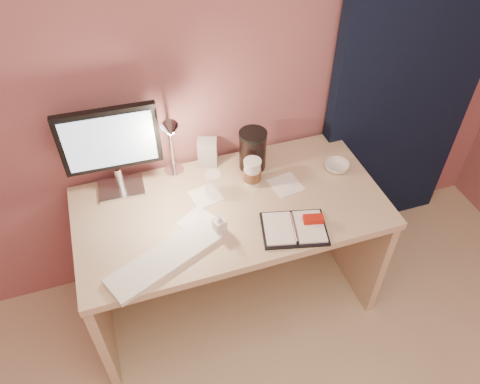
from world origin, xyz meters
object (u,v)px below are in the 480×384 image
object	(u,v)px
desk	(227,226)
product_box	(207,152)
keyboard	(165,259)
lotion_bottle	(220,224)
monitor	(111,144)
desk_lamp	(176,142)
clear_cup	(213,185)
bowl	(337,166)
planner	(296,228)
coffee_cup	(252,173)
dark_jar	(253,152)

from	to	relation	value
desk	product_box	world-z (taller)	product_box
keyboard	lotion_bottle	distance (m)	0.27
monitor	keyboard	world-z (taller)	monitor
product_box	desk_lamp	distance (m)	0.27
clear_cup	bowl	bearing A→B (deg)	-1.72
monitor	product_box	size ratio (longest dim) A/B	3.26
bowl	desk_lamp	world-z (taller)	desk_lamp
lotion_bottle	desk	bearing A→B (deg)	66.59
desk	planner	bearing A→B (deg)	-53.50
coffee_cup	lotion_bottle	xyz separation A→B (m)	(-0.23, -0.25, -0.01)
coffee_cup	lotion_bottle	world-z (taller)	coffee_cup
planner	coffee_cup	distance (m)	0.35
desk	lotion_bottle	size ratio (longest dim) A/B	12.72
planner	desk_lamp	bearing A→B (deg)	147.02
desk	coffee_cup	size ratio (longest dim) A/B	10.22
planner	dark_jar	distance (m)	0.46
monitor	clear_cup	distance (m)	0.48
planner	product_box	size ratio (longest dim) A/B	2.30
desk	clear_cup	world-z (taller)	clear_cup
monitor	product_box	bearing A→B (deg)	9.48
keyboard	dark_jar	xyz separation A→B (m)	(0.53, 0.44, 0.08)
keyboard	clear_cup	world-z (taller)	clear_cup
clear_cup	dark_jar	xyz separation A→B (m)	(0.24, 0.13, 0.03)
coffee_cup	dark_jar	bearing A→B (deg)	70.10
coffee_cup	dark_jar	xyz separation A→B (m)	(0.04, 0.11, 0.03)
planner	dark_jar	xyz separation A→B (m)	(-0.04, 0.45, 0.08)
planner	coffee_cup	bearing A→B (deg)	117.26
planner	coffee_cup	size ratio (longest dim) A/B	2.32
keyboard	coffee_cup	size ratio (longest dim) A/B	3.61
clear_cup	dark_jar	distance (m)	0.27
planner	desk_lamp	distance (m)	0.64
monitor	clear_cup	world-z (taller)	monitor
monitor	desk_lamp	world-z (taller)	monitor
coffee_cup	bowl	distance (m)	0.43
clear_cup	monitor	bearing A→B (deg)	157.03
lotion_bottle	desk_lamp	xyz separation A→B (m)	(-0.09, 0.34, 0.20)
coffee_cup	desk_lamp	xyz separation A→B (m)	(-0.32, 0.09, 0.19)
desk	bowl	bearing A→B (deg)	-0.37
lotion_bottle	coffee_cup	bearing A→B (deg)	46.83
keyboard	product_box	xyz separation A→B (m)	(0.33, 0.53, 0.06)
keyboard	planner	xyz separation A→B (m)	(0.57, -0.01, 0.00)
lotion_bottle	dark_jar	xyz separation A→B (m)	(0.27, 0.36, 0.04)
bowl	planner	bearing A→B (deg)	-139.19
desk	keyboard	distance (m)	0.51
monitor	planner	xyz separation A→B (m)	(0.68, -0.48, -0.26)
keyboard	bowl	world-z (taller)	bowl
monitor	keyboard	bearing A→B (deg)	-74.79
monitor	planner	distance (m)	0.87
clear_cup	desk	bearing A→B (deg)	-15.24
clear_cup	lotion_bottle	xyz separation A→B (m)	(-0.04, -0.23, -0.01)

